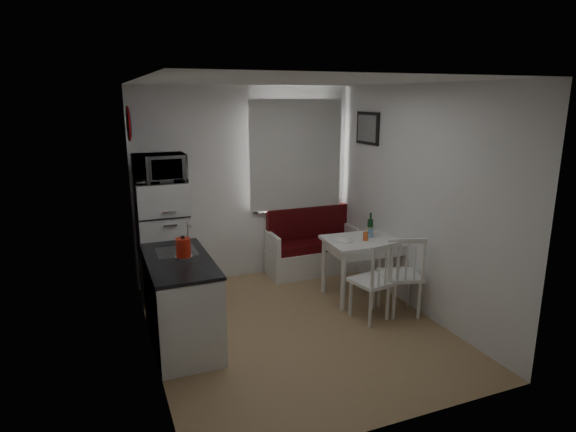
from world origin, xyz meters
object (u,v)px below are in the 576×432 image
Objects in this scene: chair_left at (378,273)px; wine_bottle at (370,224)px; dining_table at (366,245)px; fridge at (163,240)px; bench at (312,251)px; microwave at (159,168)px; kettle at (183,248)px; kitchen_counter at (181,300)px; chair_right at (405,267)px.

wine_bottle is (0.36, 0.77, 0.33)m from chair_left.
dining_table is 0.71× the size of fridge.
wine_bottle is (0.36, -0.94, 0.59)m from bench.
bench is at bearing 4.43° from microwave.
kitchen_counter is at bearing 152.25° from kettle.
kettle is at bearing -88.59° from microwave.
fridge is 0.90m from microwave.
microwave is 2.01× the size of wine_bottle.
fridge is (0.02, 1.24, 0.28)m from kitchen_counter.
bench reaches higher than dining_table.
bench reaches higher than chair_left.
bench is 2.16× the size of microwave.
dining_table is (0.26, -1.04, 0.36)m from bench.
bench is at bearing 107.30° from dining_table.
chair_right is 2.41× the size of kettle.
microwave is at bearing 162.22° from wine_bottle.
kitchen_counter is 5.73× the size of kettle.
chair_left is (0.01, -1.70, 0.27)m from bench.
fridge reaches higher than chair_right.
wine_bottle is (2.43, -0.78, -0.74)m from microwave.
microwave is at bearing 132.95° from chair_left.
fridge is 2.46× the size of microwave.
kitchen_counter is at bearing -170.38° from wine_bottle.
chair_right reaches higher than chair_left.
kitchen_counter is 2.38× the size of chair_right.
chair_left is at bearing -89.71° from bench.
kettle is at bearing -168.22° from dining_table.
chair_left is at bearing -37.55° from fridge.
chair_right is 2.46m from kettle.
chair_right is at bearing -33.32° from fridge.
dining_table is (2.34, 0.32, 0.21)m from kitchen_counter.
fridge reaches higher than dining_table.
fridge is at bearing 161.53° from dining_table.
bench is 2.33× the size of chair_right.
bench is at bearing 118.87° from chair_right.
chair_left reaches higher than dining_table.
kitchen_counter reaches higher than wine_bottle.
fridge is 1.30m from kettle.
chair_left is 0.36m from chair_right.
kettle is at bearing -169.58° from wine_bottle.
kitchen_counter reaches higher than bench.
microwave is at bearing 162.60° from dining_table.
dining_table is 1.88× the size of chair_right.
fridge reaches higher than wine_bottle.
kettle is (-2.04, 0.32, 0.44)m from chair_left.
kettle reaches higher than bench.
kettle reaches higher than dining_table.
bench is 1.24× the size of dining_table.
microwave is (0.00, -0.05, 0.90)m from fridge.
kitchen_counter is 1.68m from microwave.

